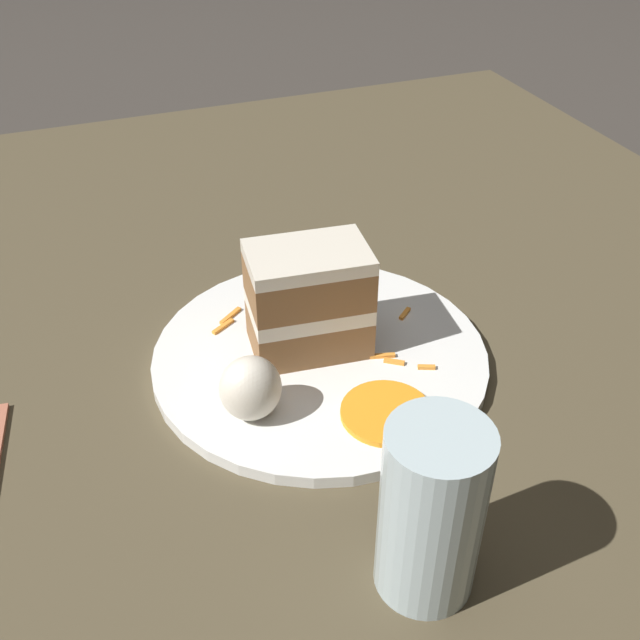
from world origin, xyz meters
name	(u,v)px	position (x,y,z in m)	size (l,w,h in m)	color
ground_plane	(302,374)	(0.00, 0.00, 0.00)	(6.00, 6.00, 0.00)	#38332D
dining_table	(302,358)	(0.00, 0.00, 0.02)	(1.12, 1.20, 0.04)	#4C422D
plate	(320,356)	(-0.01, 0.03, 0.04)	(0.29, 0.29, 0.01)	white
cake_slice	(308,300)	(0.00, 0.02, 0.10)	(0.11, 0.08, 0.10)	brown
cream_dollop	(251,388)	(0.07, 0.09, 0.08)	(0.05, 0.04, 0.05)	silver
orange_garnish	(386,413)	(-0.03, 0.12, 0.05)	(0.07, 0.07, 0.00)	orange
carrot_shreds_scatter	(314,333)	(-0.01, 0.01, 0.05)	(0.18, 0.14, 0.00)	orange
drinking_glass	(430,521)	(0.01, 0.26, 0.09)	(0.06, 0.06, 0.13)	silver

